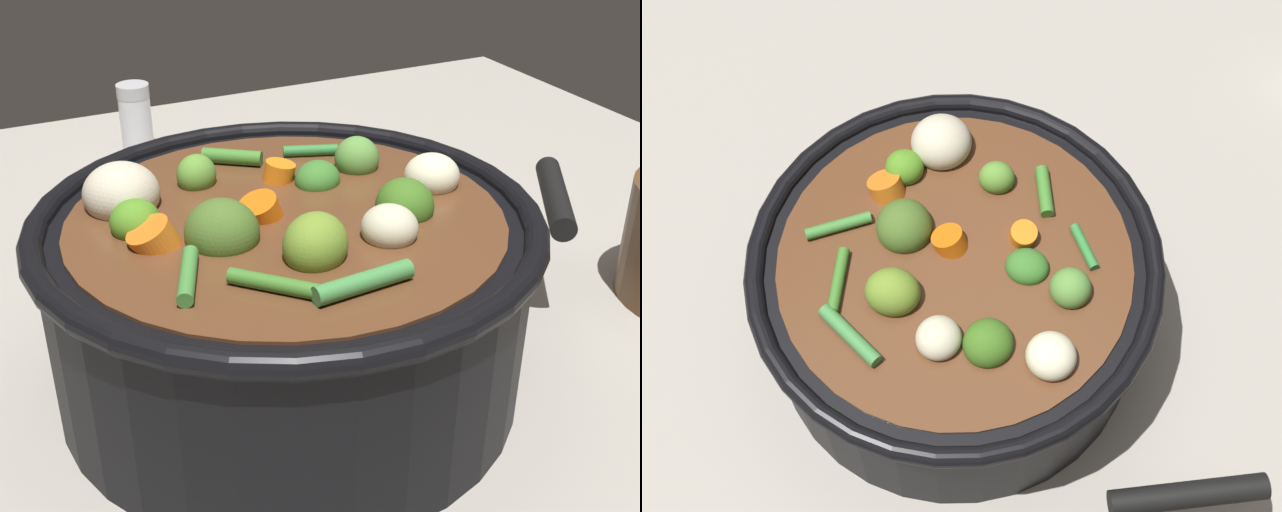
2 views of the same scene
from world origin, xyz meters
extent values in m
plane|color=#9E998E|center=(0.00, 0.00, 0.00)|extent=(1.10, 1.10, 0.00)
cylinder|color=black|center=(0.00, 0.00, 0.06)|extent=(0.28, 0.28, 0.11)
torus|color=black|center=(0.00, 0.00, 0.11)|extent=(0.30, 0.30, 0.01)
cylinder|color=brown|center=(0.00, 0.00, 0.06)|extent=(0.25, 0.25, 0.11)
ellipsoid|color=#599033|center=(-0.03, 0.07, 0.12)|extent=(0.04, 0.04, 0.03)
ellipsoid|color=olive|center=(-0.01, -0.05, 0.12)|extent=(0.05, 0.05, 0.03)
ellipsoid|color=#466826|center=(-0.04, -0.01, 0.12)|extent=(0.06, 0.06, 0.04)
ellipsoid|color=#3D6F1F|center=(0.06, -0.03, 0.12)|extent=(0.04, 0.04, 0.03)
ellipsoid|color=#4F8A23|center=(-0.08, 0.02, 0.12)|extent=(0.04, 0.04, 0.03)
ellipsoid|color=#39772B|center=(0.04, 0.03, 0.12)|extent=(0.04, 0.04, 0.02)
ellipsoid|color=#5A913E|center=(0.07, 0.04, 0.12)|extent=(0.04, 0.04, 0.03)
cylinder|color=orange|center=(-0.08, 0.00, 0.12)|extent=(0.03, 0.03, 0.03)
cylinder|color=orange|center=(0.02, 0.05, 0.12)|extent=(0.03, 0.02, 0.02)
cylinder|color=#DA610F|center=(-0.01, 0.01, 0.12)|extent=(0.03, 0.03, 0.02)
ellipsoid|color=beige|center=(-0.08, 0.06, 0.12)|extent=(0.06, 0.06, 0.04)
ellipsoid|color=beige|center=(0.04, -0.05, 0.12)|extent=(0.04, 0.04, 0.03)
ellipsoid|color=beige|center=(0.10, 0.00, 0.12)|extent=(0.04, 0.04, 0.03)
cylinder|color=#408943|center=(0.00, -0.09, 0.12)|extent=(0.05, 0.01, 0.01)
cylinder|color=#3C7829|center=(-0.04, -0.07, 0.12)|extent=(0.04, 0.04, 0.01)
cylinder|color=#317F39|center=(0.05, 0.08, 0.12)|extent=(0.04, 0.02, 0.01)
cylinder|color=#428639|center=(-0.07, -0.05, 0.12)|extent=(0.03, 0.05, 0.01)
cylinder|color=#3F7F2C|center=(0.00, 0.09, 0.12)|extent=(0.04, 0.03, 0.01)
cylinder|color=black|center=(0.22, 0.02, 0.08)|extent=(0.07, 0.10, 0.02)
camera|label=1|loc=(-0.18, -0.40, 0.33)|focal=47.39mm
camera|label=2|loc=(0.25, -0.21, 0.70)|focal=53.39mm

